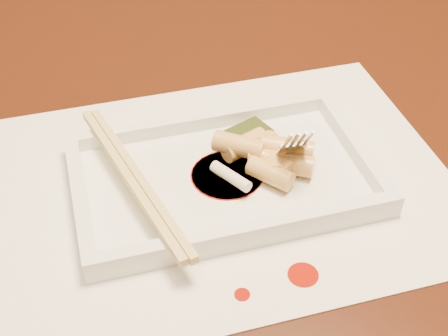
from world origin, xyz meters
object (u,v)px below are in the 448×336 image
object	(u,v)px
placemat	(224,184)
table	(156,199)
chopstick_a	(129,179)
fork	(298,82)
plate_base	(224,180)

from	to	relation	value
placemat	table	bearing A→B (deg)	115.29
table	chopstick_a	bearing A→B (deg)	-108.17
chopstick_a	fork	world-z (taller)	fork
table	fork	xyz separation A→B (m)	(0.12, -0.08, 0.18)
placemat	fork	size ratio (longest dim) A/B	2.86
table	placemat	world-z (taller)	placemat
table	plate_base	world-z (taller)	plate_base
table	chopstick_a	distance (m)	0.17
plate_base	chopstick_a	distance (m)	0.08
table	chopstick_a	size ratio (longest dim) A/B	6.80
placemat	fork	world-z (taller)	fork
table	placemat	xyz separation A→B (m)	(0.05, -0.10, 0.10)
plate_base	fork	size ratio (longest dim) A/B	1.86
table	plate_base	size ratio (longest dim) A/B	5.38
chopstick_a	fork	size ratio (longest dim) A/B	1.47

